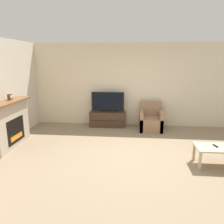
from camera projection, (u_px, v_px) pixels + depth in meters
name	position (u px, v px, depth m)	size (l,w,h in m)	color
ground_plane	(136.00, 157.00, 4.94)	(24.00, 24.00, 0.00)	#89755B
wall_back	(136.00, 85.00, 7.16)	(12.00, 0.06, 2.70)	beige
fireplace	(9.00, 124.00, 5.47)	(0.47, 1.52, 1.17)	#B7A893
mantel_clock	(10.00, 97.00, 5.47)	(0.08, 0.11, 0.15)	brown
tv_stand	(108.00, 119.00, 7.23)	(1.17, 0.43, 0.49)	#422D1E
tv	(108.00, 103.00, 7.10)	(1.06, 0.18, 0.65)	black
armchair	(151.00, 121.00, 6.90)	(0.70, 0.76, 0.86)	#937051
coffee_table	(216.00, 150.00, 4.48)	(0.83, 0.53, 0.42)	#CCB289
remote	(215.00, 146.00, 4.50)	(0.07, 0.16, 0.02)	black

